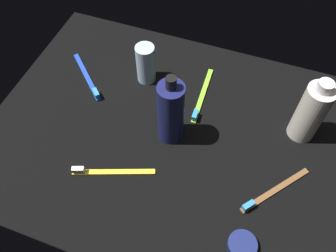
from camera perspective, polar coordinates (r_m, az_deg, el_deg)
name	(u,v)px	position (r cm, az deg, el deg)	size (l,w,h in cm)	color
ground_plane	(168,135)	(83.00, 0.00, -1.41)	(84.00, 64.00, 1.20)	black
lotion_bottle	(171,113)	(75.34, 0.41, 2.14)	(5.84, 5.84, 19.33)	navy
bodywash_bottle	(311,112)	(82.19, 22.12, 2.09)	(6.11, 6.11, 17.40)	silver
deodorant_stick	(146,64)	(89.35, -3.63, 10.02)	(4.75, 4.75, 10.74)	silver
toothbrush_yellow	(108,171)	(77.88, -9.63, -7.24)	(17.29, 7.40, 2.10)	yellow
toothbrush_brown	(272,192)	(77.80, 16.42, -10.20)	(12.23, 14.77, 2.10)	brown
toothbrush_lime	(201,97)	(88.54, 5.44, 4.65)	(1.94, 18.03, 2.10)	#8CD133
toothbrush_blue	(88,78)	(94.58, -12.82, 7.53)	(13.94, 13.19, 2.10)	blue
cream_tin_left	(242,245)	(72.09, 11.90, -18.34)	(5.62, 5.62, 1.83)	navy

